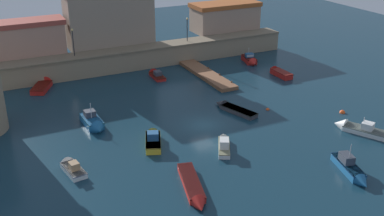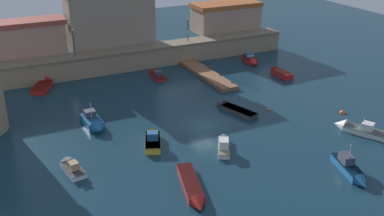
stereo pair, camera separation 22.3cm
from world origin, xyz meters
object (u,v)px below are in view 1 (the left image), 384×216
(mooring_buoy_1, at_px, (342,113))
(moored_boat_11, at_px, (232,108))
(mooring_buoy_0, at_px, (268,110))
(quay_lamp_1, at_px, (187,26))
(moored_boat_8, at_px, (250,60))
(moored_boat_0, at_px, (156,74))
(moored_boat_12, at_px, (153,138))
(moored_boat_3, at_px, (224,144))
(moored_boat_9, at_px, (44,85))
(quay_lamp_0, at_px, (73,38))
(moored_boat_7, at_px, (193,189))
(moored_boat_2, at_px, (94,123))
(moored_boat_4, at_px, (351,169))
(moored_boat_6, at_px, (71,167))
(moored_boat_10, at_px, (279,72))
(moored_boat_5, at_px, (357,128))

(mooring_buoy_1, bearing_deg, moored_boat_11, 150.67)
(mooring_buoy_0, bearing_deg, quay_lamp_1, 90.07)
(moored_boat_8, bearing_deg, moored_boat_0, -79.70)
(moored_boat_11, distance_m, mooring_buoy_1, 13.20)
(moored_boat_12, bearing_deg, moored_boat_3, -103.27)
(moored_boat_12, height_order, mooring_buoy_1, moored_boat_12)
(moored_boat_12, bearing_deg, moored_boat_8, -31.12)
(moored_boat_9, xyz_separation_m, moored_boat_12, (7.32, -21.55, 0.10))
(quay_lamp_0, distance_m, moored_boat_11, 25.43)
(quay_lamp_0, relative_size, moored_boat_7, 0.52)
(moored_boat_2, xyz_separation_m, mooring_buoy_1, (27.71, -9.35, -0.51))
(moored_boat_0, height_order, moored_boat_9, moored_boat_9)
(moored_boat_2, relative_size, moored_boat_11, 0.79)
(quay_lamp_1, xyz_separation_m, mooring_buoy_0, (0.03, -22.42, -5.54))
(moored_boat_0, height_order, moored_boat_4, moored_boat_4)
(moored_boat_9, bearing_deg, moored_boat_2, -142.55)
(moored_boat_4, xyz_separation_m, moored_boat_6, (-22.98, 12.19, -0.15))
(moored_boat_2, height_order, moored_boat_9, moored_boat_2)
(moored_boat_9, bearing_deg, mooring_buoy_0, -103.60)
(moored_boat_10, distance_m, moored_boat_11, 15.12)
(moored_boat_6, distance_m, mooring_buoy_1, 32.15)
(quay_lamp_1, relative_size, moored_boat_5, 0.61)
(moored_boat_0, bearing_deg, moored_boat_12, 159.14)
(moored_boat_11, bearing_deg, moored_boat_3, 127.14)
(moored_boat_7, distance_m, moored_boat_9, 32.51)
(quay_lamp_0, height_order, moored_boat_5, quay_lamp_0)
(moored_boat_2, distance_m, moored_boat_9, 15.39)
(moored_boat_4, xyz_separation_m, moored_boat_8, (9.76, 32.21, 0.01))
(moored_boat_3, relative_size, mooring_buoy_1, 7.35)
(moored_boat_2, relative_size, mooring_buoy_0, 10.98)
(moored_boat_0, distance_m, moored_boat_12, 20.66)
(moored_boat_2, xyz_separation_m, moored_boat_8, (28.32, 11.85, -0.01))
(moored_boat_9, relative_size, moored_boat_10, 1.15)
(moored_boat_3, distance_m, moored_boat_6, 15.28)
(moored_boat_0, distance_m, moored_boat_5, 29.44)
(quay_lamp_1, xyz_separation_m, moored_boat_4, (-1.64, -38.12, -5.05))
(moored_boat_7, height_order, mooring_buoy_1, moored_boat_7)
(moored_boat_5, bearing_deg, quay_lamp_1, -17.79)
(moored_boat_4, bearing_deg, mooring_buoy_0, -170.08)
(moored_boat_5, bearing_deg, moored_boat_6, 51.87)
(moored_boat_9, xyz_separation_m, mooring_buoy_1, (30.47, -24.48, -0.37))
(moored_boat_8, height_order, moored_boat_10, moored_boat_8)
(moored_boat_3, distance_m, moored_boat_7, 8.81)
(quay_lamp_1, relative_size, moored_boat_9, 0.67)
(moored_boat_12, relative_size, mooring_buoy_1, 7.84)
(moored_boat_10, xyz_separation_m, mooring_buoy_0, (-8.74, -9.89, -0.42))
(moored_boat_7, height_order, moored_boat_12, moored_boat_12)
(moored_boat_2, bearing_deg, moored_boat_6, -30.54)
(moored_boat_12, bearing_deg, mooring_buoy_1, -75.89)
(moored_boat_2, distance_m, moored_boat_4, 27.55)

